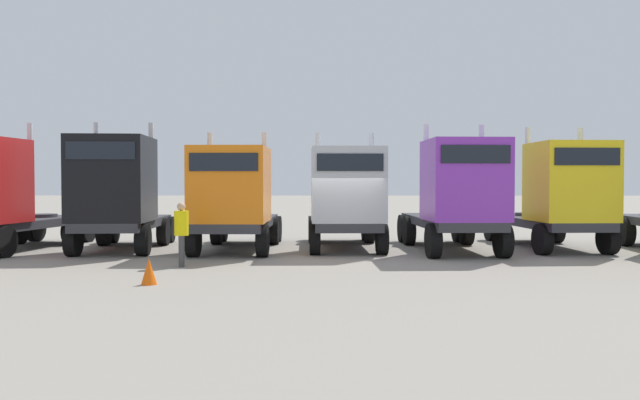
# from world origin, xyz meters

# --- Properties ---
(ground) EXTENTS (200.00, 200.00, 0.00)m
(ground) POSITION_xyz_m (0.00, 0.00, 0.00)
(ground) COLOR gray
(semi_truck_black) EXTENTS (2.94, 5.81, 4.47)m
(semi_truck_black) POSITION_xyz_m (-7.65, 0.80, 2.04)
(semi_truck_black) COLOR #333338
(semi_truck_black) RESTS_ON ground
(semi_truck_orange) EXTENTS (2.57, 6.33, 4.11)m
(semi_truck_orange) POSITION_xyz_m (-3.68, 0.78, 1.84)
(semi_truck_orange) COLOR #333338
(semi_truck_orange) RESTS_ON ground
(semi_truck_silver) EXTENTS (2.78, 6.24, 4.12)m
(semi_truck_silver) POSITION_xyz_m (0.11, 1.40, 1.82)
(semi_truck_silver) COLOR #333338
(semi_truck_silver) RESTS_ON ground
(semi_truck_purple) EXTENTS (2.87, 6.52, 4.33)m
(semi_truck_purple) POSITION_xyz_m (3.80, 0.57, 1.93)
(semi_truck_purple) COLOR #333338
(semi_truck_purple) RESTS_ON ground
(semi_truck_yellow) EXTENTS (2.93, 6.35, 4.30)m
(semi_truck_yellow) POSITION_xyz_m (7.51, 1.42, 1.90)
(semi_truck_yellow) COLOR #333338
(semi_truck_yellow) RESTS_ON ground
(visitor_in_hivis) EXTENTS (0.48, 0.48, 1.80)m
(visitor_in_hivis) POSITION_xyz_m (-4.63, -2.60, 1.05)
(visitor_in_hivis) COLOR #3F3F3F
(visitor_in_hivis) RESTS_ON ground
(traffic_cone_near) EXTENTS (0.36, 0.36, 0.61)m
(traffic_cone_near) POSITION_xyz_m (-4.64, -5.63, 0.30)
(traffic_cone_near) COLOR #F2590C
(traffic_cone_near) RESTS_ON ground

